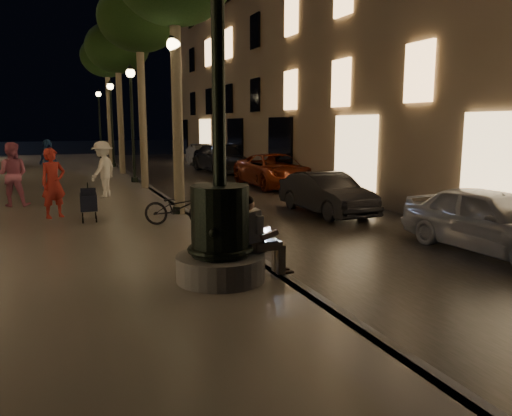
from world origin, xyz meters
name	(u,v)px	position (x,y,z in m)	size (l,w,h in m)	color
ground	(146,189)	(0.00, 15.00, 0.00)	(120.00, 120.00, 0.00)	black
cobble_lane	(217,186)	(3.00, 15.00, 0.01)	(6.00, 45.00, 0.02)	black
promenade	(39,192)	(-4.00, 15.00, 0.10)	(8.00, 45.00, 0.20)	#67605A
curb_strip	(146,187)	(0.00, 15.00, 0.10)	(0.25, 45.00, 0.20)	#59595B
building_right	(329,26)	(10.00, 18.00, 7.50)	(8.00, 36.00, 15.00)	#736148
fountain_lamppost	(220,217)	(-1.00, 2.00, 1.21)	(1.40, 1.40, 5.21)	#59595B
seated_man_laptop	(257,233)	(-0.39, 2.00, 0.90)	(0.95, 0.32, 1.32)	tan
tree_second	(139,20)	(-0.20, 14.00, 6.33)	(3.00, 3.00, 7.40)	#6B604C
tree_third	(117,48)	(-0.30, 20.00, 6.14)	(3.00, 3.00, 7.20)	#6B604C
tree_far	(107,57)	(-0.22, 26.00, 6.43)	(3.00, 3.00, 7.50)	#6B604C
lamp_curb_a	(175,100)	(-0.30, 8.00, 3.24)	(0.36, 0.36, 4.81)	black
lamp_curb_b	(132,109)	(-0.30, 16.00, 3.24)	(0.36, 0.36, 4.81)	black
lamp_curb_c	(111,112)	(-0.30, 24.00, 3.24)	(0.36, 0.36, 4.81)	black
lamp_curb_d	(99,115)	(-0.30, 32.00, 3.24)	(0.36, 0.36, 4.81)	black
stroller	(89,202)	(-2.62, 7.79, 0.68)	(0.43, 0.95, 0.96)	black
car_front	(493,220)	(4.91, 2.24, 0.68)	(1.61, 3.99, 1.36)	#999AA0
car_second	(326,193)	(4.00, 7.43, 0.61)	(1.29, 3.69, 1.22)	black
car_third	(275,170)	(5.20, 13.85, 0.68)	(2.27, 4.93, 1.37)	maroon
car_rear	(221,158)	(5.10, 20.88, 0.75)	(2.09, 5.14, 1.49)	#28282C
car_fifth	(205,155)	(5.20, 24.50, 0.69)	(1.46, 4.20, 1.38)	#A9A8A3
pedestrian_red	(53,183)	(-3.42, 8.62, 1.11)	(0.66, 0.43, 1.82)	#B42B24
pedestrian_pink	(12,174)	(-4.55, 11.05, 1.15)	(0.92, 0.72, 1.90)	#CB6B92
pedestrian_white	(103,169)	(-1.89, 12.02, 1.13)	(1.21, 0.69, 1.87)	white
pedestrian_blue	(49,164)	(-3.59, 15.06, 1.12)	(1.08, 0.45, 1.85)	#2A559B
bicycle	(178,208)	(-0.65, 6.42, 0.64)	(0.58, 1.67, 0.88)	black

